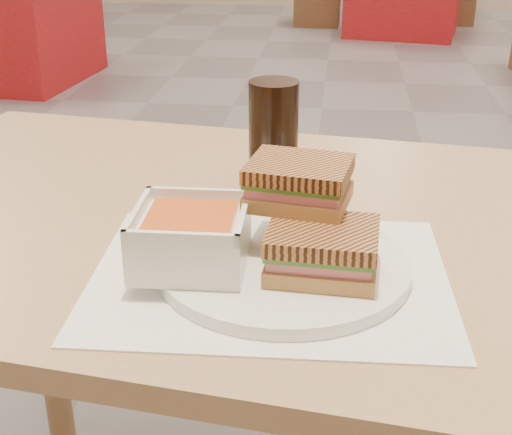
# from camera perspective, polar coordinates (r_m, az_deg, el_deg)

# --- Properties ---
(main_table) EXTENTS (1.28, 0.85, 0.75)m
(main_table) POSITION_cam_1_polar(r_m,az_deg,el_deg) (0.96, 2.07, -6.39)
(main_table) COLOR tan
(main_table) RESTS_ON ground
(tray_liner) EXTENTS (0.39, 0.31, 0.00)m
(tray_liner) POSITION_cam_1_polar(r_m,az_deg,el_deg) (0.78, 1.09, -4.66)
(tray_liner) COLOR white
(tray_liner) RESTS_ON main_table
(plate) EXTENTS (0.27, 0.27, 0.01)m
(plate) POSITION_cam_1_polar(r_m,az_deg,el_deg) (0.78, 2.21, -3.75)
(plate) COLOR white
(plate) RESTS_ON tray_liner
(soup_bowl) EXTENTS (0.12, 0.12, 0.06)m
(soup_bowl) POSITION_cam_1_polar(r_m,az_deg,el_deg) (0.76, -5.17, -1.72)
(soup_bowl) COLOR white
(soup_bowl) RESTS_ON plate
(panini_lower) EXTENTS (0.12, 0.10, 0.05)m
(panini_lower) POSITION_cam_1_polar(r_m,az_deg,el_deg) (0.75, 5.28, -2.58)
(panini_lower) COLOR #BC8145
(panini_lower) RESTS_ON plate
(panini_upper) EXTENTS (0.12, 0.11, 0.05)m
(panini_upper) POSITION_cam_1_polar(r_m,az_deg,el_deg) (0.78, 3.41, 2.77)
(panini_upper) COLOR #BC8145
(panini_upper) RESTS_ON panini_lower
(cola_glass) EXTENTS (0.07, 0.07, 0.15)m
(cola_glass) POSITION_cam_1_polar(r_m,az_deg,el_deg) (1.00, 1.39, 6.64)
(cola_glass) COLOR black
(cola_glass) RESTS_ON main_table
(bg_table_0) EXTENTS (1.00, 1.00, 0.80)m
(bg_table_0) POSITION_cam_1_polar(r_m,az_deg,el_deg) (4.90, -19.27, 14.87)
(bg_table_0) COLOR #A31521
(bg_table_0) RESTS_ON ground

